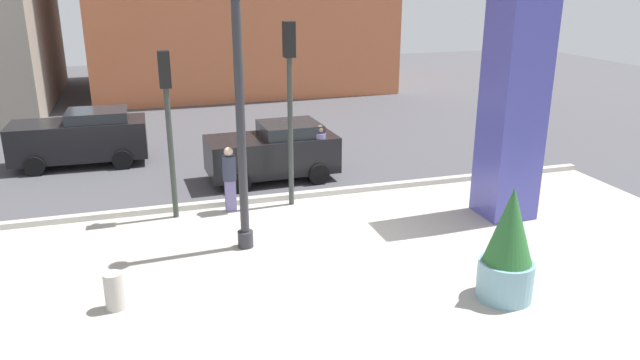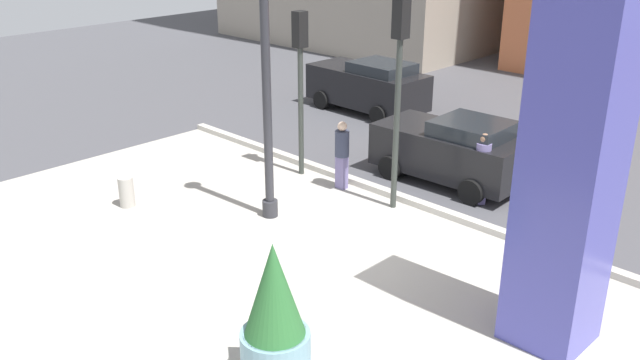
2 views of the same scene
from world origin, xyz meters
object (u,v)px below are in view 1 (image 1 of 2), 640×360
lamp_post (241,126)px  car_far_lane (81,137)px  art_pillar_blue (514,98)px  car_curb_east (274,151)px  traffic_light_far_side (290,86)px  pedestrian_by_curb (230,176)px  potted_plant_mid_plaza (508,248)px  pedestrian_on_sidewalk (320,151)px  concrete_bollard (114,291)px  traffic_light_corner (167,107)px

lamp_post → car_far_lane: 9.30m
art_pillar_blue → car_curb_east: art_pillar_blue is taller
lamp_post → traffic_light_far_side: (1.73, 2.42, 0.39)m
traffic_light_far_side → pedestrian_by_curb: bearing=-179.7°
potted_plant_mid_plaza → car_far_lane: 14.65m
traffic_light_far_side → pedestrian_on_sidewalk: size_ratio=2.78×
lamp_post → potted_plant_mid_plaza: 6.14m
art_pillar_blue → lamp_post: bearing=-179.4°
potted_plant_mid_plaza → car_far_lane: size_ratio=0.53×
lamp_post → pedestrian_on_sidewalk: (3.07, 4.08, -1.92)m
potted_plant_mid_plaza → lamp_post: bearing=139.2°
car_far_lane → pedestrian_on_sidewalk: bearing=-29.9°
car_curb_east → car_far_lane: (-5.79, 3.40, 0.04)m
lamp_post → car_curb_east: (1.78, 4.75, -2.02)m
car_curb_east → pedestrian_on_sidewalk: pedestrian_on_sidewalk is taller
lamp_post → potted_plant_mid_plaza: size_ratio=2.59×
lamp_post → traffic_light_far_side: bearing=54.4°
concrete_bollard → traffic_light_corner: size_ratio=0.17×
traffic_light_corner → car_curb_east: 4.46m
car_curb_east → pedestrian_on_sidewalk: size_ratio=2.25×
potted_plant_mid_plaza → concrete_bollard: potted_plant_mid_plaza is taller
car_far_lane → traffic_light_far_side: bearing=-44.9°
lamp_post → pedestrian_on_sidewalk: bearing=53.1°
car_far_lane → traffic_light_corner: bearing=-65.7°
potted_plant_mid_plaza → car_curb_east: size_ratio=0.58×
potted_plant_mid_plaza → car_curb_east: potted_plant_mid_plaza is taller
art_pillar_blue → potted_plant_mid_plaza: 5.07m
car_curb_east → car_far_lane: car_far_lane is taller
lamp_post → pedestrian_by_curb: bearing=89.0°
art_pillar_blue → concrete_bollard: art_pillar_blue is taller
concrete_bollard → traffic_light_corner: (1.45, 4.44, 2.56)m
traffic_light_corner → art_pillar_blue: bearing=-15.5°
car_curb_east → traffic_light_corner: bearing=-143.6°
traffic_light_far_side → pedestrian_on_sidewalk: (1.34, 1.66, -2.31)m
car_far_lane → concrete_bollard: bearing=-83.6°
art_pillar_blue → concrete_bollard: (-9.80, -2.11, -2.76)m
traffic_light_far_side → car_curb_east: 3.36m
pedestrian_by_curb → pedestrian_on_sidewalk: (3.02, 1.67, -0.00)m
pedestrian_by_curb → art_pillar_blue: bearing=-18.7°
car_curb_east → pedestrian_on_sidewalk: 1.46m
art_pillar_blue → potted_plant_mid_plaza: size_ratio=2.72×
concrete_bollard → pedestrian_on_sidewalk: pedestrian_on_sidewalk is taller
concrete_bollard → car_curb_east: size_ratio=0.19×
pedestrian_on_sidewalk → car_far_lane: bearing=150.1°
art_pillar_blue → car_far_lane: art_pillar_blue is taller
art_pillar_blue → car_curb_east: size_ratio=1.57×
traffic_light_far_side → concrete_bollard: bearing=-135.9°
traffic_light_far_side → traffic_light_corner: bearing=-179.7°
car_far_lane → pedestrian_by_curb: size_ratio=2.44×
car_curb_east → pedestrian_by_curb: size_ratio=2.24×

